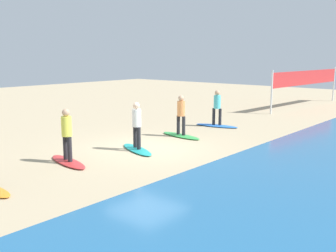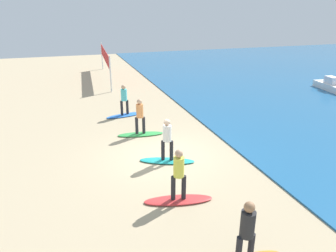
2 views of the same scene
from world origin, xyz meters
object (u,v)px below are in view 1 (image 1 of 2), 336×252
volleyball_net (307,79)px  surfer_green (181,112)px  surfboard_teal (137,149)px  surfer_red (67,131)px  surfboard_green (181,136)px  surfboard_red (68,162)px  surfboard_blue (217,126)px  surfer_blue (217,105)px  surfer_teal (137,122)px

volleyball_net → surfer_green: bearing=-0.7°
surfboard_teal → surfer_red: surfer_red is taller
surfboard_green → surfboard_red: bearing=-83.3°
surfboard_blue → surfer_red: size_ratio=1.28×
surfer_blue → surfer_red: same height
surfer_red → surfboard_red: bearing=14.0°
surfboard_blue → surfboard_red: size_ratio=1.00×
surfer_blue → surfboard_teal: size_ratio=0.78×
surfboard_teal → surfer_teal: size_ratio=1.28×
surfboard_blue → surfer_teal: 5.99m
surfer_red → surfboard_teal: bearing=169.5°
surfboard_green → volleyball_net: volleyball_net is taller
surfboard_blue → surfboard_teal: same height
surfboard_green → surfer_red: 5.62m
volleyball_net → surfboard_red: bearing=-0.9°
surfer_green → surfboard_red: bearing=-1.4°
surfboard_teal → surfer_blue: bearing=116.9°
surfer_green → surfer_teal: same height
surfboard_teal → surfboard_red: (2.59, -0.48, 0.00)m
surfboard_blue → surfboard_green: 2.95m
volleyball_net → surfboard_green: bearing=-0.7°
surfboard_green → surfer_green: size_ratio=1.28×
surfboard_blue → surfer_blue: bearing=-0.0°
surfer_teal → volleyball_net: bearing=-179.3°
surfboard_blue → surfer_green: bearing=-97.3°
surfboard_green → surfer_green: (0.00, -0.00, 0.99)m
surfboard_blue → surfer_teal: bearing=-95.6°
surfboard_teal → surfboard_red: same height
surfer_red → volleyball_net: 18.44m
surfboard_blue → surfer_blue: (0.00, 0.00, 0.99)m
surfboard_blue → surfboard_teal: 5.90m
surfer_teal → surfboard_blue: bearing=-174.9°
surfer_blue → volleyball_net: bearing=178.0°
surfboard_green → surfboard_blue: bearing=101.5°
surfer_blue → surfer_red: bearing=0.3°
surfboard_blue → surfboard_green: size_ratio=1.00×
surfer_green → surfboard_teal: surfer_green is taller
surfer_teal → surfer_red: same height
surfboard_blue → surfer_red: bearing=-100.4°
surfboard_teal → surfer_green: bearing=118.6°
surfboard_blue → surfer_green: (2.94, 0.17, 0.99)m
surfer_green → surfboard_teal: (2.94, 0.35, -0.99)m
surfer_teal → surfboard_red: surfer_teal is taller
surfer_red → volleyball_net: volleyball_net is taller
surfboard_red → volleyball_net: bearing=100.4°
surfer_green → surfer_red: (5.53, -0.13, 0.00)m
surfer_blue → surfboard_teal: 5.99m
surfer_red → volleyball_net: (-18.42, 0.30, 0.75)m
surfboard_teal → surfer_red: size_ratio=1.28×
surfboard_green → surfboard_teal: same height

